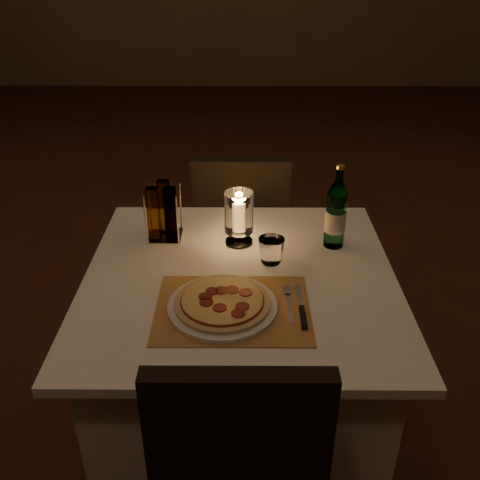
{
  "coord_description": "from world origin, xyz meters",
  "views": [
    {
      "loc": [
        0.27,
        -2.11,
        1.68
      ],
      "look_at": [
        0.26,
        -0.65,
        0.86
      ],
      "focal_mm": 40.0,
      "sensor_mm": 36.0,
      "label": 1
    }
  ],
  "objects_px": {
    "chair_far": "(241,225)",
    "plate": "(223,306)",
    "hurricane_candle": "(239,214)",
    "pizza": "(223,302)",
    "tumbler": "(271,250)",
    "main_table": "(240,362)",
    "water_bottle": "(336,214)"
  },
  "relations": [
    {
      "from": "chair_far",
      "to": "plate",
      "type": "xyz_separation_m",
      "value": [
        -0.05,
        -0.89,
        0.2
      ]
    },
    {
      "from": "chair_far",
      "to": "hurricane_candle",
      "type": "xyz_separation_m",
      "value": [
        -0.0,
        -0.5,
        0.3
      ]
    },
    {
      "from": "plate",
      "to": "pizza",
      "type": "bearing_deg",
      "value": -8.18
    },
    {
      "from": "tumbler",
      "to": "hurricane_candle",
      "type": "relative_size",
      "value": 0.45
    },
    {
      "from": "main_table",
      "to": "tumbler",
      "type": "xyz_separation_m",
      "value": [
        0.1,
        0.09,
        0.41
      ]
    },
    {
      "from": "main_table",
      "to": "water_bottle",
      "type": "xyz_separation_m",
      "value": [
        0.33,
        0.2,
        0.49
      ]
    },
    {
      "from": "plate",
      "to": "main_table",
      "type": "bearing_deg",
      "value": 74.48
    },
    {
      "from": "plate",
      "to": "tumbler",
      "type": "distance_m",
      "value": 0.31
    },
    {
      "from": "hurricane_candle",
      "to": "main_table",
      "type": "bearing_deg",
      "value": -88.73
    },
    {
      "from": "water_bottle",
      "to": "plate",
      "type": "bearing_deg",
      "value": -134.96
    },
    {
      "from": "plate",
      "to": "chair_far",
      "type": "bearing_deg",
      "value": 86.8
    },
    {
      "from": "main_table",
      "to": "hurricane_candle",
      "type": "bearing_deg",
      "value": 91.27
    },
    {
      "from": "water_bottle",
      "to": "pizza",
      "type": "bearing_deg",
      "value": -134.94
    },
    {
      "from": "pizza",
      "to": "tumbler",
      "type": "height_order",
      "value": "tumbler"
    },
    {
      "from": "chair_far",
      "to": "hurricane_candle",
      "type": "bearing_deg",
      "value": -90.54
    },
    {
      "from": "chair_far",
      "to": "water_bottle",
      "type": "xyz_separation_m",
      "value": [
        0.33,
        -0.52,
        0.31
      ]
    },
    {
      "from": "chair_far",
      "to": "hurricane_candle",
      "type": "relative_size",
      "value": 4.62
    },
    {
      "from": "tumbler",
      "to": "hurricane_candle",
      "type": "bearing_deg",
      "value": 130.31
    },
    {
      "from": "main_table",
      "to": "pizza",
      "type": "bearing_deg",
      "value": -105.45
    },
    {
      "from": "chair_far",
      "to": "tumbler",
      "type": "height_order",
      "value": "chair_far"
    },
    {
      "from": "hurricane_candle",
      "to": "chair_far",
      "type": "bearing_deg",
      "value": 89.46
    },
    {
      "from": "chair_far",
      "to": "tumbler",
      "type": "relative_size",
      "value": 10.36
    },
    {
      "from": "chair_far",
      "to": "main_table",
      "type": "bearing_deg",
      "value": -90.0
    },
    {
      "from": "chair_far",
      "to": "tumbler",
      "type": "xyz_separation_m",
      "value": [
        0.1,
        -0.63,
        0.23
      ]
    },
    {
      "from": "chair_far",
      "to": "pizza",
      "type": "height_order",
      "value": "chair_far"
    },
    {
      "from": "main_table",
      "to": "plate",
      "type": "bearing_deg",
      "value": -105.52
    },
    {
      "from": "chair_far",
      "to": "hurricane_candle",
      "type": "distance_m",
      "value": 0.59
    },
    {
      "from": "pizza",
      "to": "hurricane_candle",
      "type": "height_order",
      "value": "hurricane_candle"
    },
    {
      "from": "tumbler",
      "to": "chair_far",
      "type": "bearing_deg",
      "value": 99.34
    },
    {
      "from": "plate",
      "to": "hurricane_candle",
      "type": "bearing_deg",
      "value": 83.43
    },
    {
      "from": "hurricane_candle",
      "to": "water_bottle",
      "type": "bearing_deg",
      "value": -2.57
    },
    {
      "from": "hurricane_candle",
      "to": "plate",
      "type": "bearing_deg",
      "value": -96.57
    }
  ]
}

